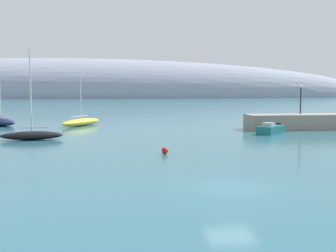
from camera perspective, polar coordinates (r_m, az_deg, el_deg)
The scene contains 9 objects.
water at distance 22.65m, azimuth 8.16°, elevation -8.07°, with size 600.00×600.00×0.00m, color #2D6675.
breakwater_rocks at distance 59.27m, azimuth 20.70°, elevation 0.58°, with size 22.43×3.78×1.85m, color gray.
distant_ridge at distance 251.22m, azimuth -12.80°, elevation 3.63°, with size 372.17×67.04×43.29m, color #8E99AD.
sailboat_navy_near_shore at distance 64.56m, azimuth -20.93°, elevation 0.60°, with size 6.13×7.54×9.99m.
sailboat_black_mid_mooring at distance 45.36m, azimuth -17.30°, elevation -1.09°, with size 6.15×2.25×8.85m.
sailboat_yellow_end_of_line at distance 60.88m, azimuth -11.23°, elevation 0.54°, with size 5.98×7.97×7.71m.
motorboat_teal_foreground at distance 50.58m, azimuth 13.22°, elevation -0.42°, with size 4.09×4.03×1.29m.
mooring_buoy_red at distance 34.02m, azimuth -0.41°, elevation -3.22°, with size 0.52×0.52×0.52m, color red.
harbor_lamp_post at distance 57.56m, azimuth 16.88°, elevation 3.79°, with size 0.36×0.36×3.67m.
Camera 1 is at (-6.64, -21.06, 5.07)m, focal length 46.88 mm.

